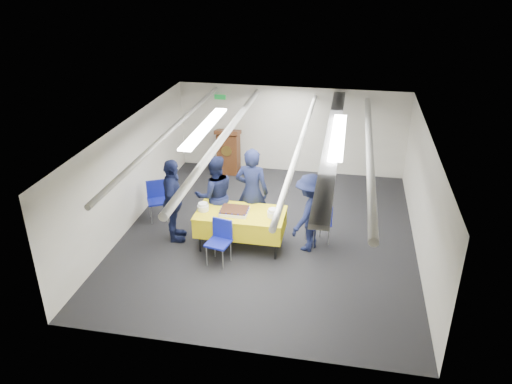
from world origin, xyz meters
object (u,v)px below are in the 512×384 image
chair_near (220,237)px  sailor_a (252,192)px  serving_table (241,222)px  chair_left (157,196)px  sailor_c (173,201)px  sheet_cake (234,211)px  podium (229,151)px  sailor_b (215,195)px  sailor_d (309,213)px  chair_right (322,219)px

chair_near → sailor_a: sailor_a is taller
serving_table → chair_left: chair_left is taller
serving_table → sailor_c: sailor_c is taller
sheet_cake → podium: size_ratio=0.44×
sailor_c → sailor_a: bearing=-81.2°
sailor_a → sailor_b: 0.77m
sailor_b → sailor_c: sailor_c is taller
sailor_c → sailor_d: bearing=-98.6°
podium → chair_right: (2.70, -3.17, -0.08)m
sheet_cake → sailor_b: size_ratio=0.32×
chair_right → sailor_d: bearing=-128.7°
serving_table → chair_left: 2.25m
chair_near → sailor_c: size_ratio=0.49×
sheet_cake → sailor_b: 0.74m
chair_near → chair_right: size_ratio=1.00×
serving_table → sheet_cake: (-0.11, -0.05, 0.26)m
chair_near → sailor_a: bearing=72.7°
podium → chair_near: size_ratio=1.44×
chair_left → sailor_b: sailor_b is taller
chair_right → sailor_a: size_ratio=0.46×
serving_table → podium: 3.81m
chair_near → sailor_c: sailor_c is taller
sailor_c → serving_table: bearing=-102.8°
serving_table → chair_near: chair_near is taller
sailor_a → sailor_c: sailor_a is taller
sheet_cake → sailor_c: bearing=177.1°
sheet_cake → podium: 3.83m
chair_near → sheet_cake: bearing=75.1°
chair_left → sailor_c: (0.69, -0.82, 0.35)m
serving_table → sailor_d: bearing=7.6°
podium → chair_near: bearing=-78.5°
sheet_cake → sailor_c: sailor_c is taller
chair_right → sailor_c: (-2.96, -0.45, 0.35)m
sailor_b → sailor_c: 0.87m
sailor_c → sailor_b: bearing=-70.7°
chair_right → chair_left: size_ratio=1.00×
sailor_d → chair_near: bearing=-38.7°
chair_near → chair_right: bearing=30.5°
sailor_b → sailor_c: (-0.74, -0.45, 0.02)m
chair_left → sailor_b: bearing=-14.4°
chair_near → sailor_c: 1.34m
sheet_cake → chair_right: bearing=17.0°
chair_left → podium: bearing=71.2°
chair_near → sailor_b: bearing=109.6°
chair_right → sailor_c: size_ratio=0.49×
sailor_a → sailor_c: (-1.50, -0.57, -0.07)m
chair_near → sailor_c: (-1.13, 0.63, 0.35)m
chair_right → sailor_a: bearing=175.3°
sheet_cake → chair_near: 0.65m
chair_right → sailor_a: 1.52m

